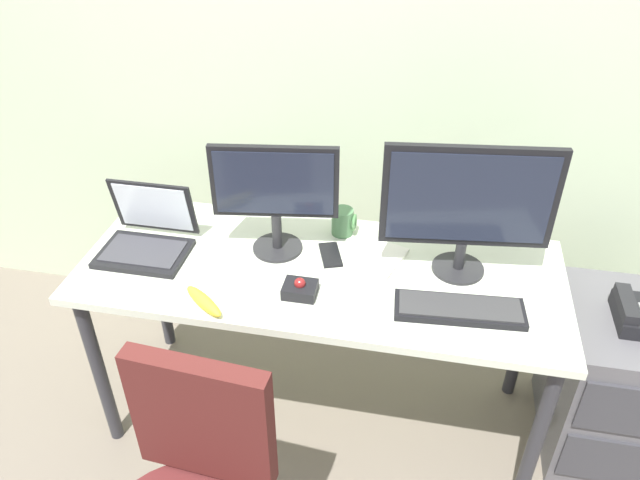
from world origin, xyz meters
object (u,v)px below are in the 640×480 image
(desk_phone, at_px, (640,314))
(keyboard, at_px, (459,309))
(paper_notepad, at_px, (379,259))
(monitor_main, at_px, (468,203))
(file_cabinet, at_px, (613,382))
(cell_phone, at_px, (330,255))
(trackball_mouse, at_px, (300,289))
(banana, at_px, (204,301))
(coffee_mug, at_px, (343,222))
(monitor_side, at_px, (275,191))
(laptop, at_px, (147,236))

(desk_phone, relative_size, keyboard, 0.48)
(paper_notepad, bearing_deg, monitor_main, -0.66)
(file_cabinet, height_order, cell_phone, cell_phone)
(file_cabinet, distance_m, trackball_mouse, 1.25)
(desk_phone, distance_m, paper_notepad, 0.90)
(file_cabinet, distance_m, cell_phone, 1.17)
(file_cabinet, xyz_separation_m, trackball_mouse, (-1.14, -0.24, 0.47))
(keyboard, relative_size, trackball_mouse, 3.81)
(cell_phone, height_order, banana, banana)
(file_cabinet, xyz_separation_m, monitor_main, (-0.63, -0.01, 0.71))
(file_cabinet, height_order, paper_notepad, paper_notepad)
(desk_phone, bearing_deg, banana, -166.47)
(coffee_mug, bearing_deg, monitor_side, -145.52)
(laptop, height_order, banana, laptop)
(keyboard, height_order, laptop, laptop)
(monitor_side, distance_m, coffee_mug, 0.33)
(desk_phone, height_order, monitor_main, monitor_main)
(paper_notepad, distance_m, banana, 0.63)
(keyboard, distance_m, banana, 0.82)
(file_cabinet, relative_size, monitor_main, 1.13)
(desk_phone, bearing_deg, cell_phone, 179.78)
(desk_phone, height_order, cell_phone, cell_phone)
(paper_notepad, bearing_deg, cell_phone, -177.45)
(file_cabinet, xyz_separation_m, coffee_mug, (-1.06, 0.14, 0.49))
(laptop, relative_size, cell_phone, 2.19)
(file_cabinet, distance_m, coffee_mug, 1.17)
(banana, bearing_deg, file_cabinet, 14.08)
(keyboard, bearing_deg, monitor_side, 161.29)
(desk_phone, relative_size, paper_notepad, 0.96)
(paper_notepad, distance_m, cell_phone, 0.17)
(desk_phone, xyz_separation_m, banana, (-1.42, -0.34, 0.11))
(paper_notepad, bearing_deg, desk_phone, -0.75)
(paper_notepad, bearing_deg, keyboard, -38.46)
(desk_phone, height_order, monitor_side, monitor_side)
(file_cabinet, height_order, monitor_main, monitor_main)
(monitor_side, height_order, banana, monitor_side)
(monitor_main, xyz_separation_m, cell_phone, (-0.45, -0.00, -0.27))
(desk_phone, bearing_deg, keyboard, -160.81)
(trackball_mouse, bearing_deg, monitor_side, 120.39)
(monitor_side, xyz_separation_m, banana, (-0.15, -0.35, -0.22))
(monitor_main, bearing_deg, cell_phone, -179.42)
(keyboard, distance_m, laptop, 1.12)
(banana, bearing_deg, monitor_side, 66.15)
(desk_phone, xyz_separation_m, keyboard, (-0.61, -0.21, 0.10))
(monitor_side, relative_size, banana, 2.30)
(monitor_side, bearing_deg, laptop, -169.46)
(monitor_side, bearing_deg, keyboard, -18.71)
(monitor_side, distance_m, paper_notepad, 0.44)
(desk_phone, bearing_deg, file_cabinet, 63.22)
(monitor_side, height_order, cell_phone, monitor_side)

